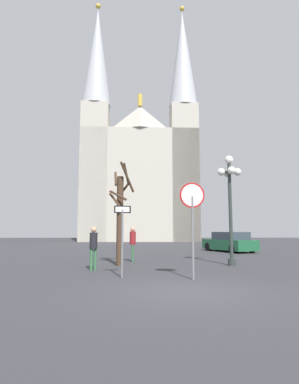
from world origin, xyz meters
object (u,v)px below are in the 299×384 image
(stop_sign, at_px, (192,210))
(street_lamp, at_px, (230,190))
(pedestrian_walking, at_px, (93,244))
(cathedral, at_px, (140,167))
(bare_tree, at_px, (120,215))
(one_way_arrow_sign, at_px, (122,233))
(parked_car_near_green, at_px, (229,242))
(pedestrian_standing, at_px, (133,240))

(stop_sign, height_order, street_lamp, street_lamp)
(pedestrian_walking, bearing_deg, street_lamp, 14.65)
(cathedral, relative_size, pedestrian_walking, 20.81)
(street_lamp, height_order, bare_tree, street_lamp)
(one_way_arrow_sign, distance_m, bare_tree, 3.86)
(street_lamp, bearing_deg, stop_sign, -120.46)
(cathedral, height_order, bare_tree, cathedral)
(cathedral, xyz_separation_m, street_lamp, (4.54, -33.65, -7.85))
(stop_sign, height_order, one_way_arrow_sign, stop_sign)
(stop_sign, bearing_deg, cathedral, 93.17)
(one_way_arrow_sign, height_order, street_lamp, street_lamp)
(parked_car_near_green, distance_m, pedestrian_walking, 14.02)
(cathedral, height_order, one_way_arrow_sign, cathedral)
(stop_sign, xyz_separation_m, pedestrian_walking, (-3.68, 2.56, -1.22))
(parked_car_near_green, xyz_separation_m, pedestrian_standing, (-7.10, -7.68, 0.39))
(parked_car_near_green, bearing_deg, cathedral, 106.19)
(street_lamp, relative_size, bare_tree, 1.08)
(cathedral, height_order, parked_car_near_green, cathedral)
(parked_car_near_green, bearing_deg, stop_sign, -109.90)
(cathedral, distance_m, bare_tree, 34.75)
(parked_car_near_green, bearing_deg, street_lamp, -104.70)
(street_lamp, bearing_deg, one_way_arrow_sign, -142.77)
(bare_tree, bearing_deg, stop_sign, -57.50)
(pedestrian_standing, bearing_deg, one_way_arrow_sign, -92.19)
(cathedral, xyz_separation_m, parked_car_near_green, (7.03, -24.20, -10.65))
(one_way_arrow_sign, height_order, pedestrian_standing, one_way_arrow_sign)
(stop_sign, bearing_deg, pedestrian_walking, 145.16)
(street_lamp, bearing_deg, parked_car_near_green, 75.30)
(cathedral, relative_size, street_lamp, 7.11)
(pedestrian_walking, xyz_separation_m, pedestrian_standing, (1.51, 3.38, 0.02))
(street_lamp, relative_size, pedestrian_walking, 2.93)
(cathedral, xyz_separation_m, pedestrian_walking, (-1.58, -35.25, -10.28))
(street_lamp, xyz_separation_m, bare_tree, (-5.16, 0.10, -1.17))
(stop_sign, xyz_separation_m, one_way_arrow_sign, (-2.38, 0.49, -0.76))
(street_lamp, bearing_deg, pedestrian_walking, -165.35)
(parked_car_near_green, distance_m, pedestrian_standing, 10.47)
(cathedral, height_order, pedestrian_standing, cathedral)
(street_lamp, xyz_separation_m, pedestrian_walking, (-6.13, -1.60, -2.43))
(one_way_arrow_sign, xyz_separation_m, street_lamp, (4.83, 3.67, 1.96))
(parked_car_near_green, height_order, pedestrian_walking, pedestrian_walking)
(bare_tree, relative_size, pedestrian_walking, 2.70)
(cathedral, relative_size, stop_sign, 11.36)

